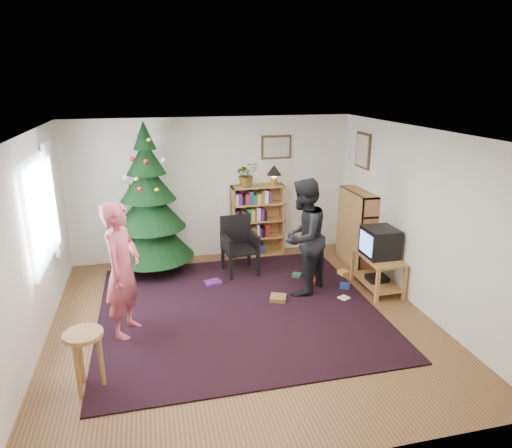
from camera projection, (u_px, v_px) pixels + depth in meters
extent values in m
plane|color=brown|center=(242.00, 320.00, 6.17)|extent=(5.00, 5.00, 0.00)
plane|color=white|center=(241.00, 133.00, 5.41)|extent=(5.00, 5.00, 0.00)
cube|color=silver|center=(213.00, 189.00, 8.10)|extent=(5.00, 0.02, 2.50)
cube|color=silver|center=(308.00, 335.00, 3.47)|extent=(5.00, 0.02, 2.50)
cube|color=silver|center=(29.00, 249.00, 5.24)|extent=(0.02, 5.00, 2.50)
cube|color=silver|center=(417.00, 219.00, 6.34)|extent=(0.02, 5.00, 2.50)
cube|color=black|center=(238.00, 309.00, 6.44)|extent=(3.80, 3.60, 0.02)
cube|color=silver|center=(39.00, 213.00, 5.72)|extent=(0.04, 1.20, 1.40)
cube|color=white|center=(53.00, 199.00, 6.38)|extent=(0.06, 0.35, 1.60)
cube|color=#4C3319|center=(276.00, 147.00, 8.12)|extent=(0.55, 0.03, 0.42)
cube|color=beige|center=(276.00, 147.00, 8.12)|extent=(0.47, 0.01, 0.34)
cube|color=#4C3319|center=(363.00, 151.00, 7.74)|extent=(0.03, 0.50, 0.60)
cube|color=beige|center=(363.00, 151.00, 7.74)|extent=(0.01, 0.42, 0.52)
cylinder|color=#3F2816|center=(153.00, 263.00, 7.71)|extent=(0.13, 0.13, 0.27)
cone|color=black|center=(151.00, 234.00, 7.56)|extent=(1.38, 1.38, 0.78)
cone|color=black|center=(149.00, 207.00, 7.41)|extent=(1.16, 1.16, 0.69)
cone|color=black|center=(147.00, 181.00, 7.28)|extent=(0.89, 0.89, 0.61)
cone|color=black|center=(146.00, 157.00, 7.17)|extent=(0.62, 0.62, 0.53)
cone|color=black|center=(144.00, 135.00, 7.06)|extent=(0.36, 0.36, 0.45)
cube|color=#AE6B3E|center=(258.00, 220.00, 8.31)|extent=(0.95, 0.30, 1.30)
cube|color=#AE6B3E|center=(258.00, 186.00, 8.12)|extent=(0.95, 0.30, 0.03)
cube|color=#AE6B3E|center=(356.00, 228.00, 7.90)|extent=(0.30, 0.95, 1.30)
cube|color=#AE6B3E|center=(359.00, 192.00, 7.71)|extent=(0.30, 0.95, 0.03)
cube|color=#AE6B3E|center=(379.00, 257.00, 6.92)|extent=(0.50, 0.89, 0.04)
cube|color=#AE6B3E|center=(377.00, 286.00, 6.57)|extent=(0.05, 0.05, 0.51)
cube|color=#AE6B3E|center=(405.00, 283.00, 6.67)|extent=(0.05, 0.05, 0.51)
cube|color=#AE6B3E|center=(353.00, 265.00, 7.35)|extent=(0.05, 0.05, 0.51)
cube|color=#AE6B3E|center=(377.00, 262.00, 7.44)|extent=(0.05, 0.05, 0.51)
cube|color=#AE6B3E|center=(377.00, 282.00, 7.05)|extent=(0.46, 0.85, 0.03)
cube|color=black|center=(377.00, 278.00, 7.03)|extent=(0.30, 0.25, 0.08)
cube|color=black|center=(380.00, 242.00, 6.85)|extent=(0.46, 0.50, 0.44)
cube|color=#5D84FD|center=(366.00, 243.00, 6.80)|extent=(0.01, 0.39, 0.31)
cube|color=black|center=(240.00, 250.00, 7.51)|extent=(0.58, 0.58, 0.05)
cube|color=black|center=(237.00, 230.00, 7.64)|extent=(0.53, 0.11, 0.52)
cube|color=black|center=(229.00, 268.00, 7.30)|extent=(0.06, 0.06, 0.43)
cube|color=black|center=(257.00, 266.00, 7.41)|extent=(0.06, 0.06, 0.43)
cube|color=black|center=(224.00, 258.00, 7.73)|extent=(0.06, 0.06, 0.43)
cube|color=black|center=(251.00, 255.00, 7.84)|extent=(0.06, 0.06, 0.43)
cylinder|color=#AE6B3E|center=(83.00, 335.00, 4.61)|extent=(0.40, 0.40, 0.04)
cylinder|color=#AE6B3E|center=(101.00, 361.00, 4.74)|extent=(0.05, 0.05, 0.62)
cylinder|color=#AE6B3E|center=(81.00, 357.00, 4.81)|extent=(0.05, 0.05, 0.62)
cylinder|color=#AE6B3E|center=(78.00, 371.00, 4.58)|extent=(0.05, 0.05, 0.62)
imported|color=#BE4C5A|center=(122.00, 270.00, 5.60)|extent=(0.62, 0.74, 1.73)
imported|color=black|center=(303.00, 237.00, 6.72)|extent=(1.08, 1.07, 1.76)
imported|color=gray|center=(247.00, 174.00, 8.00)|extent=(0.44, 0.39, 0.43)
cylinder|color=#A57F33|center=(274.00, 182.00, 8.16)|extent=(0.11, 0.11, 0.11)
sphere|color=#FFD88C|center=(274.00, 175.00, 8.12)|extent=(0.11, 0.11, 0.11)
cone|color=black|center=(274.00, 170.00, 8.10)|extent=(0.27, 0.27, 0.18)
cube|color=#A51E19|center=(314.00, 281.00, 7.24)|extent=(0.20, 0.20, 0.08)
cube|color=navy|center=(345.00, 287.00, 7.05)|extent=(0.20, 0.20, 0.08)
cube|color=#1E592D|center=(297.00, 276.00, 7.46)|extent=(0.20, 0.20, 0.08)
cube|color=gold|center=(343.00, 273.00, 7.54)|extent=(0.20, 0.20, 0.08)
cube|color=brown|center=(278.00, 299.00, 6.67)|extent=(0.20, 0.20, 0.08)
cube|color=beige|center=(344.00, 297.00, 6.73)|extent=(0.20, 0.20, 0.08)
cube|color=#4C1959|center=(213.00, 283.00, 7.20)|extent=(0.20, 0.20, 0.08)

